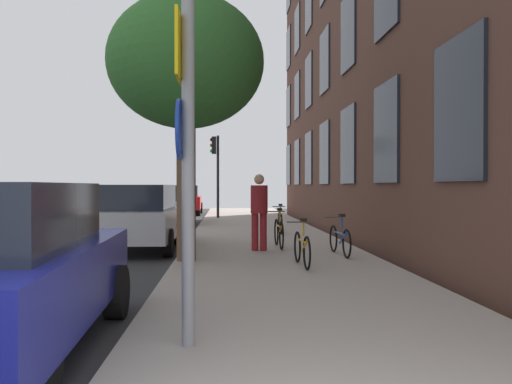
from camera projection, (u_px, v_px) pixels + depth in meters
The scene contains 15 objects.
ground_plane at pixel (149, 237), 17.01m from camera, with size 41.80×41.80×0.00m, color #332D28.
road_asphalt at pixel (81, 237), 16.90m from camera, with size 7.00×38.00×0.01m, color #2D2D30.
sidewalk at pixel (260, 234), 17.21m from camera, with size 4.20×38.00×0.12m, color #9E9389.
building_facade at pixel (344, 18), 16.78m from camera, with size 0.56×27.00×13.62m.
sign_post at pixel (186, 142), 4.99m from camera, with size 0.16×0.60×3.35m.
traffic_light at pixel (216, 162), 25.09m from camera, with size 0.43×0.24×3.82m.
tree_near at pixel (186, 64), 10.72m from camera, with size 3.10×3.10×5.27m.
bicycle_0 at pixel (302, 247), 9.97m from camera, with size 0.42×1.56×0.90m.
bicycle_1 at pixel (340, 239), 11.56m from camera, with size 0.42×1.70×0.89m.
bicycle_2 at pixel (279, 232), 12.99m from camera, with size 0.42×1.63×0.96m.
bicycle_3 at pixel (280, 222), 17.01m from camera, with size 0.42×1.72×0.92m.
pedestrian_0 at pixel (259, 207), 12.38m from camera, with size 0.54×0.54×1.75m.
car_1 at pixel (140, 217), 13.31m from camera, with size 1.88×4.15×1.62m.
car_2 at pixel (168, 205), 21.61m from camera, with size 1.79×4.29×1.62m.
car_3 at pixel (184, 200), 29.93m from camera, with size 1.96×4.17×1.62m.
Camera 1 is at (0.03, -2.16, 1.60)m, focal length 37.97 mm.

